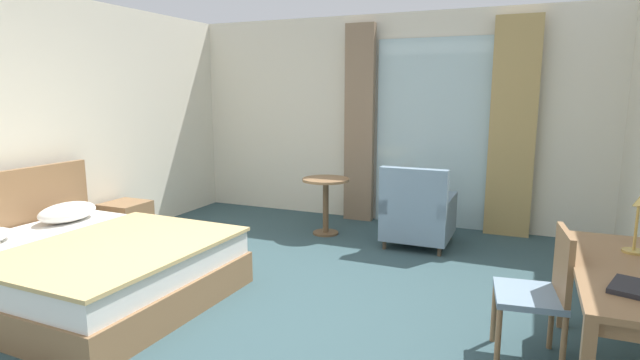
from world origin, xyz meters
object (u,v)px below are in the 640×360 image
desk_chair (542,287)px  bed (83,266)px  nightstand (126,222)px  closed_book (640,289)px  writing_desk (626,283)px  round_cafe_table (326,194)px  armchair_by_window (418,215)px

desk_chair → bed: bearing=-174.0°
nightstand → closed_book: size_ratio=1.74×
writing_desk → round_cafe_table: 3.63m
desk_chair → round_cafe_table: size_ratio=1.29×
writing_desk → desk_chair: size_ratio=1.70×
bed → armchair_by_window: bearing=47.9°
bed → armchair_by_window: (2.29, 2.54, 0.08)m
writing_desk → closed_book: size_ratio=5.57×
bed → desk_chair: bearing=6.0°
desk_chair → round_cafe_table: 3.23m
closed_book → writing_desk: bearing=107.3°
bed → armchair_by_window: size_ratio=2.37×
bed → nightstand: (-0.82, 1.34, -0.04)m
nightstand → writing_desk: writing_desk is taller
bed → nightstand: size_ratio=4.65×
writing_desk → round_cafe_table: size_ratio=2.19×
writing_desk → desk_chair: bearing=165.1°
round_cafe_table → writing_desk: bearing=-39.3°
writing_desk → closed_book: 0.37m
desk_chair → closed_book: desk_chair is taller
desk_chair → round_cafe_table: desk_chair is taller
armchair_by_window → round_cafe_table: 1.14m
desk_chair → armchair_by_window: 2.50m
nightstand → bed: bearing=-58.4°
nightstand → closed_book: bearing=-16.7°
armchair_by_window → round_cafe_table: armchair_by_window is taller
closed_book → nightstand: bearing=-179.3°
desk_chair → armchair_by_window: size_ratio=0.96×
closed_book → desk_chair: bearing=149.7°
nightstand → desk_chair: (4.36, -0.97, 0.27)m
bed → desk_chair: 3.57m
bed → writing_desk: bearing=3.8°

